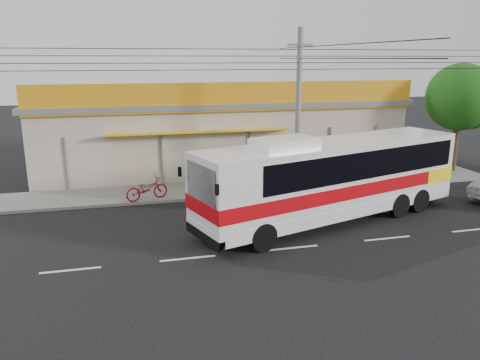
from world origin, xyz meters
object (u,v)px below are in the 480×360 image
Objects in this scene: utility_pole at (300,58)px; tree_near at (463,100)px; coach_bus at (336,174)px; motorbike_red at (147,189)px.

tree_near is (11.43, 2.25, -2.41)m from utility_pole.
coach_bus is 13.08m from tree_near.
coach_bus is at bearing -86.24° from utility_pole.
utility_pole is at bearing -111.86° from motorbike_red.
motorbike_red is at bearing -174.76° from tree_near.
tree_near reaches higher than coach_bus.
utility_pole reaches higher than coach_bus.
motorbike_red is 0.32× the size of tree_near.
coach_bus is 1.93× the size of tree_near.
coach_bus reaches higher than motorbike_red.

